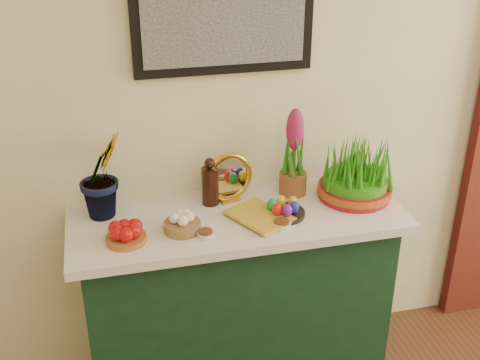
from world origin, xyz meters
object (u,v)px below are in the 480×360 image
object	(u,v)px
hyacinth_green	(101,162)
mirror	(229,178)
book	(243,223)
wheatgrass_sabzeh	(356,173)
sideboard	(237,303)

from	to	relation	value
hyacinth_green	mirror	xyz separation A→B (m)	(0.53, 0.00, -0.13)
hyacinth_green	book	bearing A→B (deg)	-63.24
hyacinth_green	wheatgrass_sabzeh	size ratio (longest dim) A/B	1.48
mirror	book	world-z (taller)	mirror
hyacinth_green	sideboard	bearing A→B (deg)	-52.10
sideboard	hyacinth_green	xyz separation A→B (m)	(-0.53, 0.12, 0.71)
book	wheatgrass_sabzeh	bearing A→B (deg)	-13.62
sideboard	book	bearing A→B (deg)	-92.27
mirror	wheatgrass_sabzeh	xyz separation A→B (m)	(0.54, -0.11, 0.01)
hyacinth_green	mirror	world-z (taller)	hyacinth_green
mirror	hyacinth_green	bearing A→B (deg)	-179.56
sideboard	book	xyz separation A→B (m)	(-0.00, -0.11, 0.48)
sideboard	hyacinth_green	size ratio (longest dim) A/B	2.71
sideboard	hyacinth_green	distance (m)	0.89
mirror	book	size ratio (longest dim) A/B	0.91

